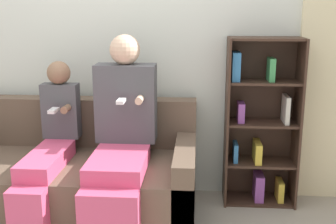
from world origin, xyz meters
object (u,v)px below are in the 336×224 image
(couch, at_px, (73,179))
(adult_seated, at_px, (122,131))
(child_seated, at_px, (49,148))
(bookshelf, at_px, (260,124))

(couch, relative_size, adult_seated, 1.36)
(child_seated, height_order, bookshelf, bookshelf)
(adult_seated, xyz_separation_m, bookshelf, (1.01, 0.42, -0.05))
(couch, bearing_deg, adult_seated, -11.20)
(couch, distance_m, child_seated, 0.33)
(adult_seated, relative_size, bookshelf, 1.02)
(couch, xyz_separation_m, child_seated, (-0.12, -0.14, 0.28))
(bookshelf, bearing_deg, adult_seated, -157.37)
(child_seated, distance_m, bookshelf, 1.59)
(child_seated, xyz_separation_m, bookshelf, (1.51, 0.48, 0.07))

